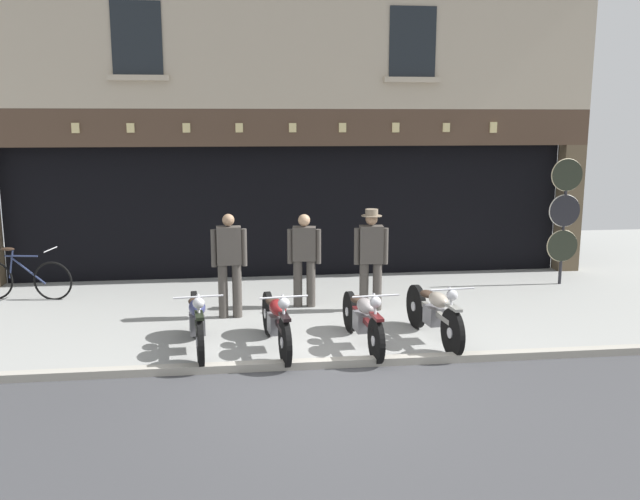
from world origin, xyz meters
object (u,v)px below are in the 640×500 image
Objects in this scene: motorcycle_center at (363,318)px; salesman_right at (371,255)px; motorcycle_center_left at (276,320)px; salesman_left at (229,261)px; shopkeeper_center at (304,256)px; motorcycle_left at (197,321)px; leaning_bicycle at (23,278)px; advert_board_near at (129,191)px; tyre_sign_pole at (564,212)px; motorcycle_center_right at (434,312)px.

motorcycle_center is 1.96m from salesman_right.
motorcycle_center_left is 2.52m from salesman_right.
salesman_left is 1.06× the size of shopkeeper_center.
salesman_left is 2.30m from salesman_right.
motorcycle_left is 1.14× the size of leaning_bicycle.
shopkeeper_center is at bearing -37.53° from advert_board_near.
motorcycle_left reaches higher than motorcycle_center.
salesman_left is at bearing 29.66° from shopkeeper_center.
leaning_bicycle is at bearing 179.43° from tyre_sign_pole.
motorcycle_center_left is 2.29m from shopkeeper_center.
motorcycle_center_left is at bearing 108.97° from salesman_left.
tyre_sign_pole reaches higher than motorcycle_left.
motorcycle_left is at bearing -5.42° from motorcycle_center_right.
advert_board_near is at bearing -29.81° from shopkeeper_center.
salesman_right reaches higher than motorcycle_left.
salesman_left is 6.45m from tyre_sign_pole.
salesman_right is at bearing 86.36° from leaning_bicycle.
motorcycle_center_right is (3.30, 0.02, -0.00)m from motorcycle_left.
motorcycle_center_left is 1.15× the size of leaning_bicycle.
salesman_right is at bearing -138.67° from motorcycle_center_left.
motorcycle_center_right is at bearing -138.05° from tyre_sign_pole.
motorcycle_left is at bearing -71.73° from advert_board_near.
motorcycle_center is at bearing -0.37° from motorcycle_center_right.
motorcycle_center_left is 1.85m from salesman_left.
salesman_right is at bearing -33.25° from advert_board_near.
advert_board_near is at bearing -28.83° from salesman_right.
motorcycle_center_left reaches higher than motorcycle_center.
motorcycle_left is at bearing 73.10° from salesman_left.
advert_board_near is at bearing -49.03° from motorcycle_center_right.
salesman_right is at bearing -177.86° from salesman_left.
motorcycle_left is 0.99× the size of motorcycle_center.
motorcycle_center_right is at bearing 73.98° from leaning_bicycle.
motorcycle_center_right is (2.23, 0.10, 0.00)m from motorcycle_center_left.
tyre_sign_pole is (5.03, 0.99, 0.53)m from shopkeeper_center.
motorcycle_center is 0.83× the size of tyre_sign_pole.
tyre_sign_pole is 9.92m from leaning_bicycle.
motorcycle_center is 2.29m from shopkeeper_center.
salesman_left is 0.69× the size of tyre_sign_pole.
motorcycle_center_left is 5.34m from leaning_bicycle.
shopkeeper_center is 4.08m from advert_board_near.
motorcycle_center_left is at bearing 52.01° from salesman_right.
salesman_left is at bearing 76.29° from leaning_bicycle.
motorcycle_center_right is 1.88m from salesman_right.
shopkeeper_center is (1.67, 2.09, 0.43)m from motorcycle_left.
motorcycle_center_left is (1.06, -0.07, -0.01)m from motorcycle_left.
salesman_right reaches higher than shopkeeper_center.
shopkeeper_center is 4.99m from leaning_bicycle.
shopkeeper_center is 0.93× the size of salesman_right.
motorcycle_left is at bearing 37.09° from salesman_right.
motorcycle_center_right is 1.15× the size of leaning_bicycle.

